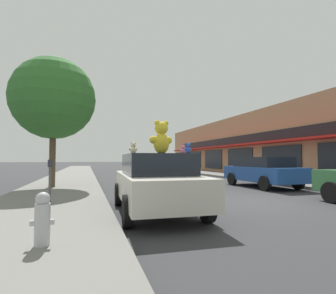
% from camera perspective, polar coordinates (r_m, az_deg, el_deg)
% --- Properties ---
extents(ground_plane, '(260.00, 260.00, 0.00)m').
position_cam_1_polar(ground_plane, '(9.34, 17.59, -11.38)').
color(ground_plane, '#333335').
extents(sidewalk_near, '(3.47, 90.00, 0.15)m').
position_cam_1_polar(sidewalk_near, '(7.78, -25.75, -12.46)').
color(sidewalk_near, slate).
rests_on(sidewalk_near, ground_plane).
extents(storefront_row, '(14.72, 36.62, 5.51)m').
position_cam_1_polar(storefront_row, '(28.96, 26.63, 0.24)').
color(storefront_row, tan).
rests_on(storefront_row, ground_plane).
extents(plush_art_car, '(2.15, 4.48, 1.57)m').
position_cam_1_polar(plush_art_car, '(7.12, -2.63, -7.50)').
color(plush_art_car, beige).
rests_on(plush_art_car, ground_plane).
extents(teddy_bear_giant, '(0.69, 0.45, 0.91)m').
position_cam_1_polar(teddy_bear_giant, '(7.09, -1.47, 2.00)').
color(teddy_bear_giant, yellow).
rests_on(teddy_bear_giant, plush_art_car).
extents(teddy_bear_cream, '(0.25, 0.16, 0.34)m').
position_cam_1_polar(teddy_bear_cream, '(7.34, -7.60, -0.28)').
color(teddy_bear_cream, beige).
rests_on(teddy_bear_cream, plush_art_car).
extents(teddy_bear_blue, '(0.21, 0.14, 0.28)m').
position_cam_1_polar(teddy_bear_blue, '(6.62, 4.42, -0.29)').
color(teddy_bear_blue, blue).
rests_on(teddy_bear_blue, plush_art_car).
extents(teddy_bear_orange, '(0.20, 0.13, 0.27)m').
position_cam_1_polar(teddy_bear_orange, '(7.83, -7.52, -0.70)').
color(teddy_bear_orange, orange).
rests_on(teddy_bear_orange, plush_art_car).
extents(teddy_bear_black, '(0.25, 0.27, 0.38)m').
position_cam_1_polar(teddy_bear_black, '(7.96, -1.64, -0.35)').
color(teddy_bear_black, black).
rests_on(teddy_bear_black, plush_art_car).
extents(teddy_bear_pink, '(0.18, 0.12, 0.24)m').
position_cam_1_polar(teddy_bear_pink, '(7.04, 3.32, -0.59)').
color(teddy_bear_pink, pink).
rests_on(teddy_bear_pink, plush_art_car).
extents(parked_car_far_center, '(2.04, 4.49, 1.54)m').
position_cam_1_polar(parked_car_far_center, '(14.29, 19.82, -4.88)').
color(parked_car_far_center, '#1E4793').
rests_on(parked_car_far_center, ground_plane).
extents(street_tree, '(3.81, 3.81, 6.03)m').
position_cam_1_polar(street_tree, '(13.55, -23.65, 9.65)').
color(street_tree, brown).
rests_on(street_tree, sidewalk_near).
extents(fire_hydrant, '(0.33, 0.22, 0.79)m').
position_cam_1_polar(fire_hydrant, '(4.46, -25.66, -13.89)').
color(fire_hydrant, '#B2B2B7').
rests_on(fire_hydrant, sidewalk_near).
extents(parking_meter, '(0.14, 0.10, 1.27)m').
position_cam_1_polar(parking_meter, '(8.37, -24.25, -5.66)').
color(parking_meter, '#4C4C51').
rests_on(parking_meter, sidewalk_near).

